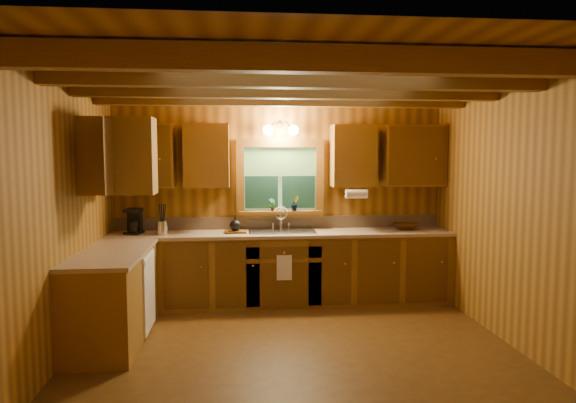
# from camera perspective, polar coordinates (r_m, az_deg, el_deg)

# --- Properties ---
(room) EXTENTS (4.20, 4.20, 4.20)m
(room) POSITION_cam_1_polar(r_m,az_deg,el_deg) (4.74, 0.92, -1.48)
(room) COLOR #543714
(room) RESTS_ON ground
(ceiling_beams) EXTENTS (4.20, 2.54, 0.18)m
(ceiling_beams) POSITION_cam_1_polar(r_m,az_deg,el_deg) (4.75, 0.94, 12.93)
(ceiling_beams) COLOR brown
(ceiling_beams) RESTS_ON room
(base_cabinets) EXTENTS (4.20, 2.22, 0.86)m
(base_cabinets) POSITION_cam_1_polar(r_m,az_deg,el_deg) (6.13, -5.09, -8.23)
(base_cabinets) COLOR brown
(base_cabinets) RESTS_ON ground
(countertop) EXTENTS (4.20, 2.24, 0.04)m
(countertop) POSITION_cam_1_polar(r_m,az_deg,el_deg) (6.05, -4.99, -4.06)
(countertop) COLOR tan
(countertop) RESTS_ON base_cabinets
(backsplash) EXTENTS (4.20, 0.02, 0.16)m
(backsplash) POSITION_cam_1_polar(r_m,az_deg,el_deg) (6.64, -0.89, -2.34)
(backsplash) COLOR tan
(backsplash) RESTS_ON room
(dishwasher_panel) EXTENTS (0.02, 0.60, 0.80)m
(dishwasher_panel) POSITION_cam_1_polar(r_m,az_deg,el_deg) (5.62, -15.18, -9.62)
(dishwasher_panel) COLOR white
(dishwasher_panel) RESTS_ON base_cabinets
(upper_cabinets) EXTENTS (4.19, 1.77, 0.78)m
(upper_cabinets) POSITION_cam_1_polar(r_m,az_deg,el_deg) (6.10, -5.87, 5.07)
(upper_cabinets) COLOR brown
(upper_cabinets) RESTS_ON room
(window) EXTENTS (1.12, 0.08, 1.00)m
(window) POSITION_cam_1_polar(r_m,az_deg,el_deg) (6.57, -0.89, 2.39)
(window) COLOR brown
(window) RESTS_ON room
(window_sill) EXTENTS (1.06, 0.14, 0.04)m
(window_sill) POSITION_cam_1_polar(r_m,az_deg,el_deg) (6.56, -0.85, -1.20)
(window_sill) COLOR brown
(window_sill) RESTS_ON room
(wall_sconce) EXTENTS (0.45, 0.21, 0.17)m
(wall_sconce) POSITION_cam_1_polar(r_m,az_deg,el_deg) (6.45, -0.81, 7.98)
(wall_sconce) COLOR black
(wall_sconce) RESTS_ON room
(paper_towel_roll) EXTENTS (0.27, 0.11, 0.11)m
(paper_towel_roll) POSITION_cam_1_polar(r_m,az_deg,el_deg) (6.39, 7.61, 0.84)
(paper_towel_roll) COLOR white
(paper_towel_roll) RESTS_ON upper_cabinets
(dish_towel) EXTENTS (0.18, 0.01, 0.30)m
(dish_towel) POSITION_cam_1_polar(r_m,az_deg,el_deg) (6.11, -0.42, -7.38)
(dish_towel) COLOR white
(dish_towel) RESTS_ON base_cabinets
(sink) EXTENTS (0.82, 0.48, 0.43)m
(sink) POSITION_cam_1_polar(r_m,az_deg,el_deg) (6.38, -0.69, -3.77)
(sink) COLOR silver
(sink) RESTS_ON countertop
(coffee_maker) EXTENTS (0.17, 0.22, 0.31)m
(coffee_maker) POSITION_cam_1_polar(r_m,az_deg,el_deg) (6.48, -16.74, -2.11)
(coffee_maker) COLOR black
(coffee_maker) RESTS_ON countertop
(utensil_crock) EXTENTS (0.13, 0.13, 0.37)m
(utensil_crock) POSITION_cam_1_polar(r_m,az_deg,el_deg) (6.32, -13.83, -2.78)
(utensil_crock) COLOR silver
(utensil_crock) RESTS_ON countertop
(cutting_board) EXTENTS (0.27, 0.20, 0.02)m
(cutting_board) POSITION_cam_1_polar(r_m,az_deg,el_deg) (6.31, -5.88, -3.38)
(cutting_board) COLOR #593913
(cutting_board) RESTS_ON countertop
(teakettle) EXTENTS (0.14, 0.14, 0.17)m
(teakettle) POSITION_cam_1_polar(r_m,az_deg,el_deg) (6.30, -5.89, -2.66)
(teakettle) COLOR black
(teakettle) RESTS_ON cutting_board
(wicker_basket) EXTENTS (0.39, 0.39, 0.08)m
(wicker_basket) POSITION_cam_1_polar(r_m,az_deg,el_deg) (6.74, 12.96, -2.70)
(wicker_basket) COLOR #48230C
(wicker_basket) RESTS_ON countertop
(potted_plant_left) EXTENTS (0.10, 0.09, 0.16)m
(potted_plant_left) POSITION_cam_1_polar(r_m,az_deg,el_deg) (6.53, -1.76, -0.33)
(potted_plant_left) COLOR #593913
(potted_plant_left) RESTS_ON window_sill
(potted_plant_right) EXTENTS (0.13, 0.12, 0.19)m
(potted_plant_right) POSITION_cam_1_polar(r_m,az_deg,el_deg) (6.53, 0.78, -0.20)
(potted_plant_right) COLOR #593913
(potted_plant_right) RESTS_ON window_sill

